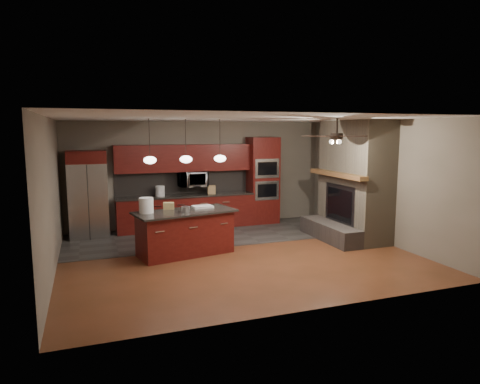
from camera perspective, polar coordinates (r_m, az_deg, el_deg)
name	(u,v)px	position (r m, az deg, el deg)	size (l,w,h in m)	color
ground	(237,254)	(9.01, -0.35, -8.31)	(7.00, 7.00, 0.00)	brown
ceiling	(237,118)	(8.65, -0.36, 9.79)	(7.00, 6.00, 0.02)	white
back_wall	(200,174)	(11.57, -5.32, 2.40)	(7.00, 0.02, 2.80)	slate
right_wall	(380,181)	(10.41, 18.13, 1.39)	(0.02, 6.00, 2.80)	slate
left_wall	(51,197)	(8.25, -23.92, -0.59)	(0.02, 6.00, 2.80)	slate
slate_tile_patch	(213,235)	(10.67, -3.59, -5.68)	(7.00, 2.40, 0.01)	#363431
fireplace_column	(352,184)	(10.47, 14.76, 1.00)	(1.30, 2.10, 2.80)	#786C56
back_cabinetry	(185,195)	(11.28, -7.29, -0.37)	(3.59, 0.64, 2.20)	#5E1611
oven_tower	(263,180)	(11.85, 3.06, 1.54)	(0.80, 0.63, 2.38)	#5E1611
microwave	(193,179)	(11.27, -6.35, 1.72)	(0.73, 0.41, 0.50)	silver
refrigerator	(88,194)	(10.87, -19.62, -0.29)	(0.90, 0.75, 2.09)	silver
kitchen_island	(185,232)	(8.98, -7.31, -5.36)	(2.18, 1.31, 0.92)	#5E1611
white_bucket	(146,205)	(8.76, -12.39, -1.76)	(0.29, 0.29, 0.31)	white
paint_can	(186,209)	(8.75, -7.26, -2.29)	(0.17, 0.17, 0.12)	#AEADB2
paint_tray	(202,207)	(9.21, -5.03, -1.96)	(0.42, 0.30, 0.04)	silver
cardboard_box	(169,206)	(9.12, -9.49, -1.83)	(0.22, 0.16, 0.14)	tan
counter_bucket	(160,191)	(11.09, -10.61, 0.13)	(0.23, 0.23, 0.26)	silver
counter_box	(211,190)	(11.34, -3.83, 0.33)	(0.20, 0.16, 0.23)	#A68456
pendant_left	(150,160)	(8.95, -11.92, 4.21)	(0.26, 0.26, 0.92)	black
pendant_center	(186,159)	(9.09, -7.22, 4.38)	(0.26, 0.26, 0.92)	black
pendant_right	(220,158)	(9.28, -2.68, 4.51)	(0.26, 0.26, 0.92)	black
ceiling_fan	(337,136)	(8.71, 12.78, 7.33)	(1.27, 1.33, 0.41)	black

